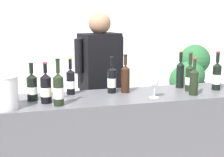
# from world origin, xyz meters

# --- Properties ---
(wall_back) EXTENTS (8.00, 0.10, 2.80)m
(wall_back) POSITION_xyz_m (0.00, 2.60, 1.40)
(wall_back) COLOR white
(wall_back) RESTS_ON ground_plane
(counter) EXTENTS (2.26, 0.55, 0.93)m
(counter) POSITION_xyz_m (0.00, 0.00, 0.46)
(counter) COLOR #4C4C51
(counter) RESTS_ON ground_plane
(wine_bottle_0) EXTENTS (0.07, 0.07, 0.32)m
(wine_bottle_0) POSITION_xyz_m (-0.02, 0.12, 1.04)
(wine_bottle_0) COLOR black
(wine_bottle_0) RESTS_ON counter
(wine_bottle_1) EXTENTS (0.07, 0.07, 0.32)m
(wine_bottle_1) POSITION_xyz_m (-0.37, 0.16, 1.04)
(wine_bottle_1) COLOR black
(wine_bottle_1) RESTS_ON counter
(wine_bottle_2) EXTENTS (0.07, 0.07, 0.31)m
(wine_bottle_2) POSITION_xyz_m (0.63, -0.13, 1.05)
(wine_bottle_2) COLOR black
(wine_bottle_2) RESTS_ON counter
(wine_bottle_3) EXTENTS (0.07, 0.07, 0.34)m
(wine_bottle_3) POSITION_xyz_m (0.64, 0.15, 1.06)
(wine_bottle_3) COLOR black
(wine_bottle_3) RESTS_ON counter
(wine_bottle_4) EXTENTS (0.08, 0.08, 0.35)m
(wine_bottle_4) POSITION_xyz_m (0.92, -0.01, 1.05)
(wine_bottle_4) COLOR black
(wine_bottle_4) RESTS_ON counter
(wine_bottle_5) EXTENTS (0.08, 0.08, 0.35)m
(wine_bottle_5) POSITION_xyz_m (-0.50, -0.16, 1.05)
(wine_bottle_5) COLOR black
(wine_bottle_5) RESTS_ON counter
(wine_bottle_6) EXTENTS (0.07, 0.07, 0.34)m
(wine_bottle_6) POSITION_xyz_m (0.66, 0.01, 1.05)
(wine_bottle_6) COLOR black
(wine_bottle_6) RESTS_ON counter
(wine_bottle_7) EXTENTS (0.08, 0.08, 0.30)m
(wine_bottle_7) POSITION_xyz_m (-0.69, 0.04, 1.03)
(wine_bottle_7) COLOR black
(wine_bottle_7) RESTS_ON counter
(wine_bottle_8) EXTENTS (0.08, 0.08, 0.32)m
(wine_bottle_8) POSITION_xyz_m (-0.59, -0.06, 1.04)
(wine_bottle_8) COLOR black
(wine_bottle_8) RESTS_ON counter
(wine_bottle_9) EXTENTS (0.08, 0.08, 0.33)m
(wine_bottle_9) POSITION_xyz_m (0.10, 0.10, 1.05)
(wine_bottle_9) COLOR black
(wine_bottle_9) RESTS_ON counter
(wine_glass) EXTENTS (0.08, 0.08, 0.20)m
(wine_glass) POSITION_xyz_m (0.27, -0.13, 1.06)
(wine_glass) COLOR silver
(wine_glass) RESTS_ON counter
(ice_bucket) EXTENTS (0.19, 0.19, 0.24)m
(ice_bucket) POSITION_xyz_m (-0.88, -0.16, 1.05)
(ice_bucket) COLOR silver
(ice_bucket) RESTS_ON counter
(person_server) EXTENTS (0.53, 0.34, 1.61)m
(person_server) POSITION_xyz_m (-0.01, 0.62, 0.80)
(person_server) COLOR black
(person_server) RESTS_ON ground_plane
(potted_shrub) EXTENTS (0.51, 0.50, 1.22)m
(potted_shrub) POSITION_xyz_m (1.21, 1.02, 0.70)
(potted_shrub) COLOR brown
(potted_shrub) RESTS_ON ground_plane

